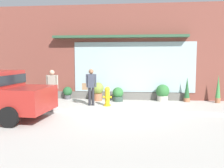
{
  "coord_description": "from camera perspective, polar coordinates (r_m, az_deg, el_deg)",
  "views": [
    {
      "loc": [
        1.07,
        -9.42,
        2.07
      ],
      "look_at": [
        -0.17,
        1.2,
        0.95
      ],
      "focal_mm": 40.13,
      "sensor_mm": 36.0,
      "label": 1
    }
  ],
  "objects": [
    {
      "name": "ground_plane",
      "position": [
        9.7,
        0.15,
        -6.36
      ],
      "size": [
        60.0,
        60.0,
        0.0
      ],
      "primitive_type": "plane",
      "color": "#B2AFA8"
    },
    {
      "name": "curb_strip",
      "position": [
        9.5,
        0.02,
        -6.26
      ],
      "size": [
        14.0,
        0.24,
        0.12
      ],
      "primitive_type": "cube",
      "color": "#B2B2AD",
      "rests_on": "ground_plane"
    },
    {
      "name": "storefront",
      "position": [
        12.65,
        1.86,
        7.03
      ],
      "size": [
        14.0,
        0.81,
        4.69
      ],
      "color": "brown",
      "rests_on": "ground_plane"
    },
    {
      "name": "fire_hydrant",
      "position": [
        10.81,
        -1.08,
        -2.85
      ],
      "size": [
        0.38,
        0.34,
        0.83
      ],
      "color": "gold",
      "rests_on": "ground_plane"
    },
    {
      "name": "pedestrian_with_handbag",
      "position": [
        10.9,
        -4.88,
        -0.16
      ],
      "size": [
        0.63,
        0.24,
        1.59
      ],
      "rotation": [
        0.0,
        0.0,
        3.3
      ],
      "color": "#232328",
      "rests_on": "ground_plane"
    },
    {
      "name": "pedestrian_passerby",
      "position": [
        10.69,
        -13.47,
        -0.37
      ],
      "size": [
        0.5,
        0.23,
        1.58
      ],
      "rotation": [
        0.0,
        0.0,
        0.1
      ],
      "color": "#475675",
      "rests_on": "ground_plane"
    },
    {
      "name": "potted_plant_low_front",
      "position": [
        12.14,
        -3.28,
        -1.49
      ],
      "size": [
        0.58,
        0.58,
        0.89
      ],
      "color": "#9E6042",
      "rests_on": "ground_plane"
    },
    {
      "name": "potted_plant_window_center",
      "position": [
        12.24,
        11.46,
        -1.89
      ],
      "size": [
        0.64,
        0.64,
        0.81
      ],
      "color": "#B7B2A3",
      "rests_on": "ground_plane"
    },
    {
      "name": "potted_plant_corner_tall",
      "position": [
        12.83,
        -10.1,
        -1.86
      ],
      "size": [
        0.46,
        0.46,
        0.63
      ],
      "color": "#4C4C51",
      "rests_on": "ground_plane"
    },
    {
      "name": "potted_plant_by_entrance",
      "position": [
        12.36,
        16.72,
        -1.28
      ],
      "size": [
        0.29,
        0.29,
        1.17
      ],
      "color": "#9E6042",
      "rests_on": "ground_plane"
    },
    {
      "name": "potted_plant_doorstep",
      "position": [
        13.09,
        -16.8,
        -1.78
      ],
      "size": [
        0.48,
        0.48,
        0.76
      ],
      "color": "#B7B2A3",
      "rests_on": "ground_plane"
    },
    {
      "name": "potted_plant_window_left",
      "position": [
        11.99,
        1.35,
        -2.38
      ],
      "size": [
        0.52,
        0.52,
        0.67
      ],
      "color": "#33473D",
      "rests_on": "ground_plane"
    },
    {
      "name": "potted_plant_trailing_edge",
      "position": [
        12.54,
        23.03,
        -1.12
      ],
      "size": [
        0.25,
        0.25,
        1.3
      ],
      "color": "#9E6042",
      "rests_on": "ground_plane"
    }
  ]
}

